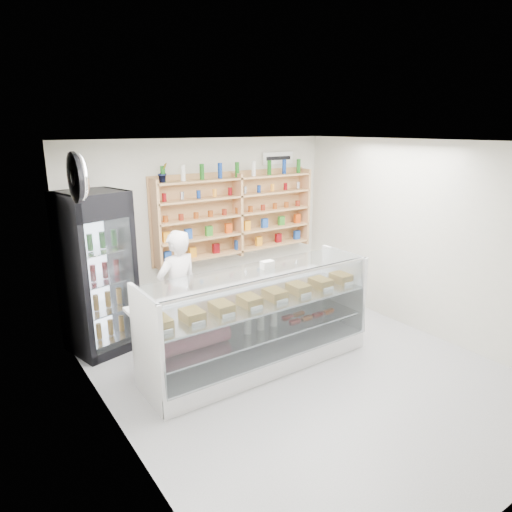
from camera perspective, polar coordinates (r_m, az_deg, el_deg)
room at (r=5.33m, az=6.71°, el=-1.30°), size 5.00×5.00×5.00m
display_counter at (r=5.91m, az=0.20°, el=-10.30°), size 2.98×0.89×1.30m
shop_worker at (r=6.20m, az=-9.73°, el=-4.39°), size 0.67×0.49×1.68m
drinks_cooler at (r=6.41m, az=-19.27°, el=-2.00°), size 0.94×0.93×2.18m
wall_shelving at (r=7.40m, az=-2.30°, el=5.19°), size 2.84×0.28×1.33m
potted_plant at (r=6.71m, az=-11.56°, el=10.19°), size 0.19×0.17×0.28m
security_mirror at (r=5.18m, az=-21.17°, el=9.14°), size 0.15×0.50×0.50m
wall_sign at (r=7.91m, az=2.75°, el=12.13°), size 0.62×0.03×0.20m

